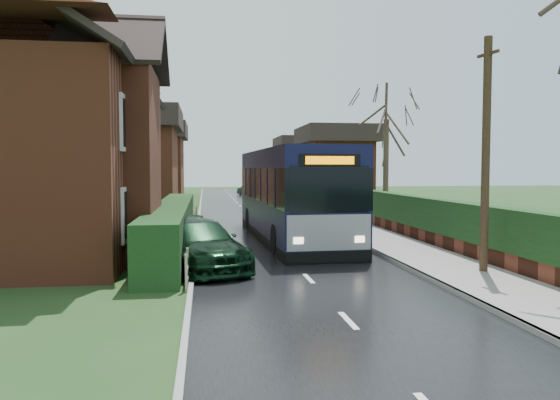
{
  "coord_description": "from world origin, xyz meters",
  "views": [
    {
      "loc": [
        -2.7,
        -15.98,
        2.93
      ],
      "look_at": [
        -0.04,
        3.21,
        1.8
      ],
      "focal_mm": 35.0,
      "sensor_mm": 36.0,
      "label": 1
    }
  ],
  "objects": [
    {
      "name": "car_silver",
      "position": [
        -2.8,
        2.25,
        0.63
      ],
      "size": [
        1.74,
        3.8,
        1.26
      ],
      "primitive_type": "imported",
      "rotation": [
        0.0,
        0.0,
        -0.07
      ],
      "color": "#B3B3B8",
      "rests_on": "ground"
    },
    {
      "name": "kerb_left",
      "position": [
        -3.05,
        10.0,
        0.05
      ],
      "size": [
        0.12,
        100.0,
        0.1
      ],
      "primitive_type": "cube",
      "color": "gray",
      "rests_on": "ground"
    },
    {
      "name": "telegraph_pole",
      "position": [
        4.8,
        -2.18,
        3.25
      ],
      "size": [
        0.22,
        0.83,
        6.43
      ],
      "rotation": [
        0.0,
        0.0,
        0.17
      ],
      "color": "#2E2114",
      "rests_on": "ground"
    },
    {
      "name": "right_wall_hedge",
      "position": [
        5.8,
        10.0,
        1.02
      ],
      "size": [
        0.6,
        50.0,
        1.8
      ],
      "color": "brown",
      "rests_on": "ground"
    },
    {
      "name": "tree_right_far",
      "position": [
        7.02,
        12.47,
        5.94
      ],
      "size": [
        4.12,
        4.12,
        7.95
      ],
      "color": "#3D2E24",
      "rests_on": "ground"
    },
    {
      "name": "road",
      "position": [
        0.0,
        10.0,
        0.01
      ],
      "size": [
        6.0,
        100.0,
        0.02
      ],
      "primitive_type": "cube",
      "color": "black",
      "rests_on": "ground"
    },
    {
      "name": "bus",
      "position": [
        0.8,
        6.02,
        1.82
      ],
      "size": [
        3.2,
        12.15,
        3.66
      ],
      "rotation": [
        0.0,
        0.0,
        0.04
      ],
      "color": "black",
      "rests_on": "ground"
    },
    {
      "name": "tree_house_side",
      "position": [
        -9.63,
        15.26,
        7.31
      ],
      "size": [
        4.3,
        4.3,
        9.78
      ],
      "color": "#3C2C23",
      "rests_on": "ground"
    },
    {
      "name": "picket_fence",
      "position": [
        -3.15,
        5.0,
        0.45
      ],
      "size": [
        0.1,
        16.0,
        0.9
      ],
      "primitive_type": null,
      "color": "tan",
      "rests_on": "ground"
    },
    {
      "name": "brick_house",
      "position": [
        -8.73,
        4.78,
        4.38
      ],
      "size": [
        9.3,
        14.6,
        10.3
      ],
      "color": "brown",
      "rests_on": "ground"
    },
    {
      "name": "front_hedge",
      "position": [
        -3.9,
        5.0,
        0.8
      ],
      "size": [
        1.2,
        16.0,
        1.6
      ],
      "primitive_type": "cube",
      "color": "black",
      "rests_on": "ground"
    },
    {
      "name": "car_distant",
      "position": [
        2.0,
        42.28,
        0.61
      ],
      "size": [
        2.49,
        3.91,
        1.22
      ],
      "primitive_type": "imported",
      "rotation": [
        0.0,
        0.0,
        3.5
      ],
      "color": "black",
      "rests_on": "ground"
    },
    {
      "name": "kerb_right",
      "position": [
        3.05,
        10.0,
        0.07
      ],
      "size": [
        0.12,
        100.0,
        0.14
      ],
      "primitive_type": "cube",
      "color": "gray",
      "rests_on": "ground"
    },
    {
      "name": "bus_stop_sign",
      "position": [
        3.2,
        5.03,
        1.89
      ],
      "size": [
        0.21,
        0.43,
        2.87
      ],
      "rotation": [
        0.0,
        0.0,
        -0.35
      ],
      "color": "slate",
      "rests_on": "ground"
    },
    {
      "name": "car_green",
      "position": [
        -2.9,
        -0.02,
        0.71
      ],
      "size": [
        3.4,
        5.26,
        1.42
      ],
      "primitive_type": "imported",
      "rotation": [
        0.0,
        0.0,
        0.32
      ],
      "color": "black",
      "rests_on": "ground"
    },
    {
      "name": "ground",
      "position": [
        0.0,
        0.0,
        0.0
      ],
      "size": [
        140.0,
        140.0,
        0.0
      ],
      "primitive_type": "plane",
      "color": "#2E4B20",
      "rests_on": "ground"
    },
    {
      "name": "pavement",
      "position": [
        4.25,
        10.0,
        0.07
      ],
      "size": [
        2.5,
        100.0,
        0.14
      ],
      "primitive_type": "cube",
      "color": "slate",
      "rests_on": "ground"
    }
  ]
}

